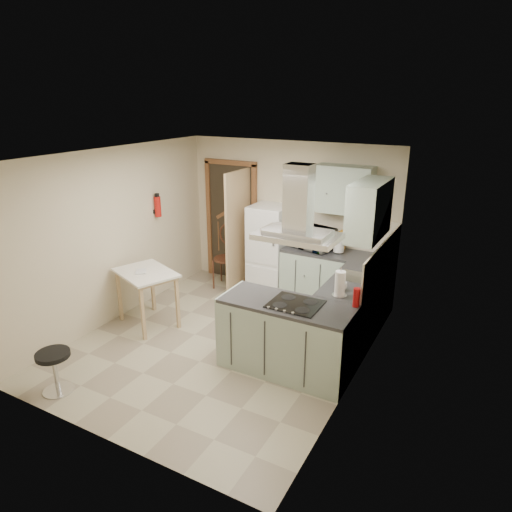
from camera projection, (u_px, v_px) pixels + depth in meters
The scene contains 28 objects.
floor at pixel (223, 342), 6.18m from camera, with size 4.20×4.20×0.00m, color tan.
ceiling at pixel (217, 155), 5.34m from camera, with size 4.20×4.20×0.00m, color silver.
back_wall at pixel (289, 218), 7.50m from camera, with size 3.60×3.60×0.00m, color beige.
left_wall at pixel (115, 236), 6.57m from camera, with size 4.20×4.20×0.00m, color beige.
right_wall at pixel (360, 282), 4.96m from camera, with size 4.20×4.20×0.00m, color beige.
doorway at pixel (231, 222), 8.04m from camera, with size 1.10×0.12×2.10m, color brown.
fridge at pixel (270, 250), 7.51m from camera, with size 0.60×0.60×1.50m, color white.
counter_back at pixel (318, 276), 7.23m from camera, with size 1.08×0.60×0.90m, color #9EB2A0.
counter_right at pixel (357, 303), 6.29m from camera, with size 0.60×1.95×0.90m, color #9EB2A0.
splashback at pixel (345, 232), 7.10m from camera, with size 1.68×0.02×0.50m, color beige.
wall_cabinet_back at pixel (344, 189), 6.73m from camera, with size 0.85×0.35×0.70m, color #9EB2A0.
wall_cabinet_right at pixel (369, 210), 5.54m from camera, with size 0.35×0.90×0.70m, color #9EB2A0.
peninsula at pixel (287, 337), 5.42m from camera, with size 1.55×0.65×0.90m, color #9EB2A0.
hob at pixel (295, 304), 5.22m from camera, with size 0.58×0.50×0.01m, color black.
extractor_hood at pixel (297, 236), 4.95m from camera, with size 0.90×0.55×0.10m, color silver.
sink at pixel (356, 277), 5.99m from camera, with size 0.45×0.40×0.01m, color silver.
fire_extinguisher at pixel (158, 207), 7.21m from camera, with size 0.10×0.10×0.32m, color #B2140F.
drop_leaf_table at pixel (148, 298), 6.56m from camera, with size 0.87×0.65×0.82m, color tan.
bentwood_chair at pixel (227, 259), 7.84m from camera, with size 0.45×0.45×1.01m, color #483018.
stool at pixel (56, 372), 5.09m from camera, with size 0.37×0.37×0.50m, color black.
microwave at pixel (313, 238), 7.08m from camera, with size 0.61×0.41×0.34m, color black.
kettle at pixel (339, 245), 6.89m from camera, with size 0.16×0.16×0.24m, color white.
cereal_box at pixel (341, 241), 7.02m from camera, with size 0.08×0.20×0.30m, color orange.
soap_bottle at pixel (375, 267), 6.11m from camera, with size 0.09×0.09×0.19m, color #B5B8C2.
paper_towel at pixel (340, 283), 5.41m from camera, with size 0.13×0.13×0.32m, color white.
cup at pixel (342, 286), 5.61m from camera, with size 0.13×0.13×0.10m, color white.
red_bottle at pixel (356, 298), 5.14m from camera, with size 0.08×0.08×0.22m, color #A10D0E.
book at pixel (135, 269), 6.38m from camera, with size 0.14×0.20×0.09m, color #943143.
Camera 1 is at (2.98, -4.56, 3.17)m, focal length 32.00 mm.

